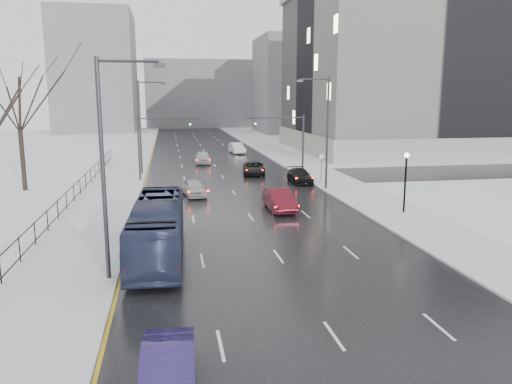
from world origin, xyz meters
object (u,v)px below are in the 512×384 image
bus (158,229)px  sedan_right_distant (237,148)px  sedan_right_cross (254,168)px  sedan_right_far (300,176)px  sedan_right_near (279,200)px  mast_signal_left (150,140)px  lamppost_r_mid (406,174)px  streetlight_l_near (108,159)px  tree_park_e (26,192)px  sedan_left_near (168,372)px  streetlight_r_mid (325,128)px  sedan_center_far (203,157)px  streetlight_l_far (142,123)px  sedan_center_near (194,188)px  no_uturn_sign (322,159)px  mast_signal_right (293,138)px

bus → sedan_right_distant: 48.71m
sedan_right_cross → sedan_right_far: 6.77m
sedan_right_near → sedan_right_far: bearing=66.3°
sedan_right_near → mast_signal_left: bearing=120.7°
lamppost_r_mid → streetlight_l_near: bearing=-152.4°
bus → sedan_right_cross: (9.71, 26.79, -0.82)m
sedan_right_cross → sedan_right_distant: 20.75m
tree_park_e → sedan_left_near: 35.84m
sedan_left_near → streetlight_r_mid: bearing=66.9°
sedan_center_far → sedan_right_cross: bearing=-61.7°
streetlight_r_mid → sedan_right_distant: 31.23m
streetlight_r_mid → streetlight_l_far: same height
sedan_center_far → sedan_right_distant: bearing=64.2°
lamppost_r_mid → bus: (-17.21, -6.87, -1.40)m
sedan_right_cross → bus: bearing=-102.3°
bus → sedan_center_near: (2.71, 16.05, -0.80)m
sedan_center_far → lamppost_r_mid: bearing=-64.8°
sedan_left_near → sedan_right_cross: bearing=78.9°
streetlight_l_far → mast_signal_left: (0.84, -4.00, -1.51)m
no_uturn_sign → streetlight_r_mid: bearing=-104.5°
streetlight_l_near → mast_signal_right: bearing=61.0°
mast_signal_right → sedan_center_near: mast_signal_right is taller
mast_signal_left → no_uturn_sign: (16.53, -4.00, -1.81)m
mast_signal_right → sedan_center_far: size_ratio=1.39×
streetlight_l_far → sedan_right_cross: (11.67, -2.08, -4.89)m
streetlight_l_far → no_uturn_sign: size_ratio=3.70×
sedan_right_cross → sedan_right_far: (3.58, -5.75, -0.01)m
sedan_right_distant → sedan_right_cross: bearing=-98.1°
sedan_right_near → sedan_center_far: bearing=96.0°
tree_park_e → bus: bearing=-60.1°
sedan_right_near → bus: bearing=-134.0°
mast_signal_right → sedan_right_near: 16.45m
streetlight_r_mid → sedan_right_far: bearing=104.7°
no_uturn_sign → sedan_right_far: 2.66m
streetlight_l_far → no_uturn_sign: (17.37, -8.00, -3.32)m
tree_park_e → bus: size_ratio=1.25×
bus → sedan_right_far: (13.29, 21.04, -0.83)m
no_uturn_sign → sedan_right_near: (-6.77, -11.36, -1.48)m
bus → sedan_center_far: 37.28m
sedan_right_far → streetlight_l_far: bearing=153.9°
sedan_center_far → no_uturn_sign: bearing=-53.9°
bus → sedan_right_cross: 28.51m
streetlight_r_mid → tree_park_e: bearing=171.4°
streetlight_l_far → sedan_right_cross: bearing=-10.1°
sedan_right_distant → streetlight_l_far: bearing=-129.5°
streetlight_l_near → sedan_right_cross: 32.48m
streetlight_l_far → sedan_right_near: (10.60, -19.36, -4.80)m
tree_park_e → streetlight_r_mid: size_ratio=1.35×
mast_signal_right → sedan_right_near: (-4.90, -15.36, -3.28)m
streetlight_l_near → sedan_right_near: bearing=50.0°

